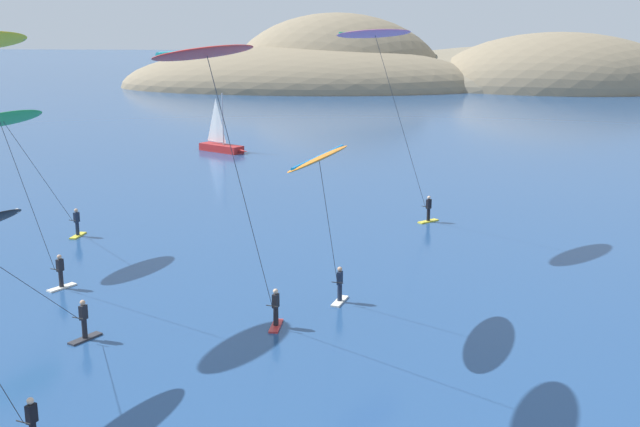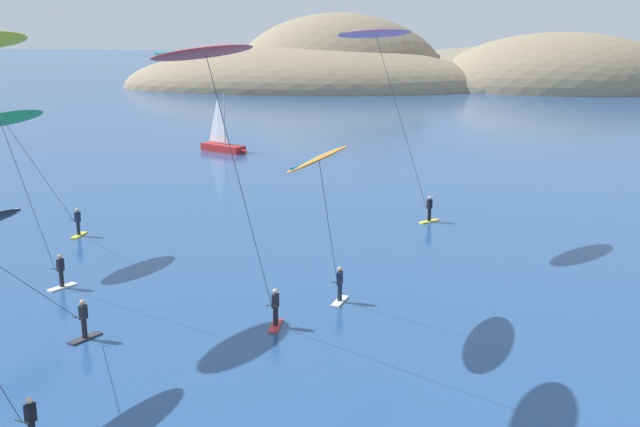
{
  "view_description": "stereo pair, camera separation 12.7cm",
  "coord_description": "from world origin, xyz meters",
  "px_view_note": "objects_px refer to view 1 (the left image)",
  "views": [
    {
      "loc": [
        -1.23,
        -10.5,
        12.89
      ],
      "look_at": [
        -4.03,
        24.34,
        4.24
      ],
      "focal_mm": 45.0,
      "sensor_mm": 36.0,
      "label": 1
    },
    {
      "loc": [
        -1.11,
        -10.49,
        12.89
      ],
      "look_at": [
        -4.03,
        24.34,
        4.24
      ],
      "focal_mm": 45.0,
      "sensor_mm": 36.0,
      "label": 2
    }
  ],
  "objects_px": {
    "kitesurfer_red": "(212,73)",
    "sailboat_near": "(224,145)",
    "kitesurfer_green": "(9,129)",
    "kitesurfer_orange": "(321,168)",
    "kitesurfer_pink": "(379,47)"
  },
  "relations": [
    {
      "from": "kitesurfer_red",
      "to": "sailboat_near",
      "type": "bearing_deg",
      "value": 101.16
    },
    {
      "from": "kitesurfer_green",
      "to": "kitesurfer_orange",
      "type": "bearing_deg",
      "value": -26.12
    },
    {
      "from": "kitesurfer_red",
      "to": "kitesurfer_pink",
      "type": "distance_m",
      "value": 20.02
    },
    {
      "from": "sailboat_near",
      "to": "kitesurfer_orange",
      "type": "height_order",
      "value": "kitesurfer_orange"
    },
    {
      "from": "sailboat_near",
      "to": "kitesurfer_green",
      "type": "bearing_deg",
      "value": -97.1
    },
    {
      "from": "kitesurfer_pink",
      "to": "kitesurfer_orange",
      "type": "relative_size",
      "value": 1.62
    },
    {
      "from": "kitesurfer_green",
      "to": "kitesurfer_orange",
      "type": "distance_m",
      "value": 19.28
    },
    {
      "from": "kitesurfer_red",
      "to": "kitesurfer_orange",
      "type": "relative_size",
      "value": 1.59
    },
    {
      "from": "sailboat_near",
      "to": "kitesurfer_pink",
      "type": "bearing_deg",
      "value": -62.83
    },
    {
      "from": "kitesurfer_red",
      "to": "kitesurfer_green",
      "type": "distance_m",
      "value": 19.96
    },
    {
      "from": "kitesurfer_red",
      "to": "kitesurfer_green",
      "type": "relative_size",
      "value": 1.48
    },
    {
      "from": "sailboat_near",
      "to": "kitesurfer_red",
      "type": "relative_size",
      "value": 0.47
    },
    {
      "from": "sailboat_near",
      "to": "kitesurfer_pink",
      "type": "xyz_separation_m",
      "value": [
        15.16,
        -29.53,
        10.51
      ]
    },
    {
      "from": "sailboat_near",
      "to": "kitesurfer_red",
      "type": "bearing_deg",
      "value": -78.84
    },
    {
      "from": "sailboat_near",
      "to": "kitesurfer_orange",
      "type": "bearing_deg",
      "value": -73.47
    }
  ]
}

